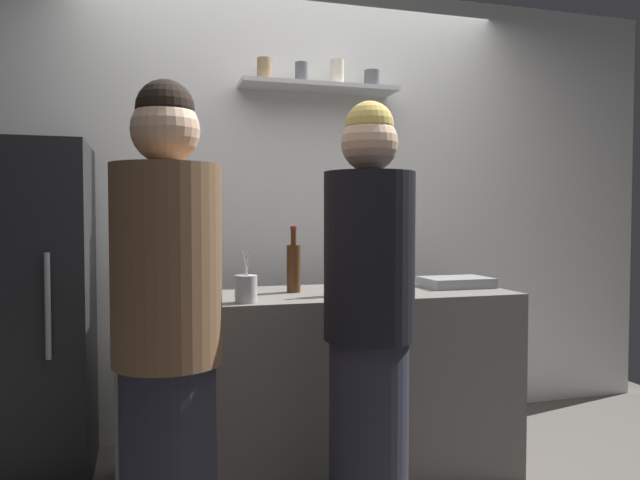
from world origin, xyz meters
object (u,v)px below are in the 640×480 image
Objects in this scene: wine_bottle_green_glass at (337,273)px; utensil_holder at (246,289)px; refrigerator at (18,314)px; wine_bottle_amber_glass at (294,267)px; wine_bottle_pale_glass at (389,266)px; water_bottle_plastic at (395,272)px; person_blonde at (369,328)px; baking_pan at (456,282)px; person_brown_jacket at (168,351)px.

utensil_holder is at bearing -167.32° from wine_bottle_green_glass.
wine_bottle_amber_glass is (1.25, -0.28, 0.22)m from refrigerator.
water_bottle_plastic is (-0.10, -0.31, -0.00)m from wine_bottle_pale_glass.
baking_pan is at bearing 0.03° from person_blonde.
refrigerator is 5.03× the size of wine_bottle_amber_glass.
utensil_holder is (-1.12, -0.25, 0.03)m from baking_pan.
refrigerator is at bearing 161.68° from wine_bottle_green_glass.
refrigerator is at bearing 102.97° from person_blonde.
person_brown_jacket reaches higher than wine_bottle_green_glass.
wine_bottle_pale_glass is at bearing -65.11° from person_brown_jacket.
person_brown_jacket is (-1.46, -0.82, -0.08)m from baking_pan.
wine_bottle_green_glass is 0.88× the size of wine_bottle_amber_glass.
person_blonde is (-0.72, -0.65, -0.08)m from baking_pan.
refrigerator is 0.95× the size of person_blonde.
person_blonde is at bearing -123.81° from water_bottle_plastic.
refrigerator reaches higher than wine_bottle_amber_glass.
water_bottle_plastic is 0.57m from person_blonde.
baking_pan is 1.08× the size of wine_bottle_amber_glass.
wine_bottle_amber_glass is (-0.85, 0.03, 0.10)m from baking_pan.
refrigerator is 1.76m from water_bottle_plastic.
wine_bottle_green_glass is at bearing -49.06° from wine_bottle_amber_glass.
wine_bottle_amber_glass is 0.48m from water_bottle_plastic.
person_blonde is at bearing -94.20° from wine_bottle_green_glass.
baking_pan is 0.47m from water_bottle_plastic.
water_bottle_plastic is at bearing -154.88° from baking_pan.
utensil_holder is 0.40m from wine_bottle_amber_glass.
utensil_holder is at bearing -45.18° from person_brown_jacket.
wine_bottle_pale_glass is 1.24× the size of water_bottle_plastic.
utensil_holder is at bearing -155.82° from wine_bottle_pale_glass.
refrigerator is 1.50m from wine_bottle_green_glass.
baking_pan is 1.22× the size of wine_bottle_green_glass.
refrigerator reaches higher than water_bottle_plastic.
refrigerator is 7.15× the size of utensil_holder.
water_bottle_plastic is at bearing -73.49° from person_brown_jacket.
utensil_holder is 0.13× the size of person_brown_jacket.
wine_bottle_pale_glass is 1.06× the size of wine_bottle_green_glass.
utensil_holder is 0.58m from person_blonde.
person_brown_jacket is (-1.04, -0.62, -0.16)m from water_bottle_plastic.
baking_pan is 1.15× the size of wine_bottle_pale_glass.
wine_bottle_amber_glass is (-0.16, 0.18, 0.02)m from wine_bottle_green_glass.
person_blonde is (0.12, -0.68, -0.18)m from wine_bottle_amber_glass.
utensil_holder is at bearing -167.51° from baking_pan.
baking_pan is 1.15m from utensil_holder.
wine_bottle_green_glass is 0.27m from water_bottle_plastic.
person_brown_jacket is (-1.14, -0.93, -0.17)m from wine_bottle_pale_glass.
wine_bottle_amber_glass is (0.27, 0.28, 0.06)m from utensil_holder.
wine_bottle_pale_glass is at bearing 72.39° from water_bottle_plastic.
baking_pan is at bearing -2.21° from wine_bottle_amber_glass.
wine_bottle_pale_glass is 1.48m from person_brown_jacket.
refrigerator is at bearing 173.38° from wine_bottle_pale_glass.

